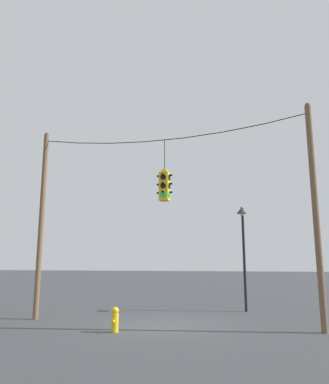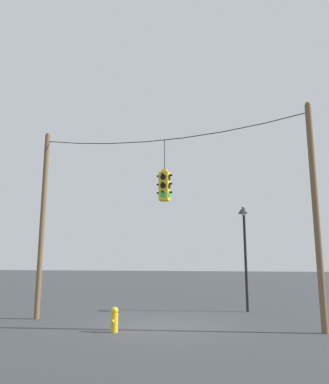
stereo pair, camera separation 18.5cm
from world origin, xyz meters
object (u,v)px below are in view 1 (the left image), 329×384
at_px(utility_pole_left, 41,222).
at_px(street_lamp, 243,236).
at_px(utility_pole_right, 316,211).
at_px(traffic_light_over_intersection, 164,186).
at_px(fire_hydrant, 115,319).

relative_size(utility_pole_left, street_lamp, 1.62).
bearing_deg(utility_pole_right, traffic_light_over_intersection, 180.00).
distance_m(utility_pole_left, traffic_light_over_intersection, 5.25).
xyz_separation_m(utility_pole_right, street_lamp, (-2.71, 4.45, -0.42)).
relative_size(traffic_light_over_intersection, street_lamp, 0.50).
relative_size(utility_pole_right, street_lamp, 1.62).
relative_size(utility_pole_right, fire_hydrant, 9.91).
height_order(traffic_light_over_intersection, fire_hydrant, traffic_light_over_intersection).
distance_m(utility_pole_left, street_lamp, 8.73).
height_order(street_lamp, fire_hydrant, street_lamp).
bearing_deg(utility_pole_right, utility_pole_left, 180.00).
height_order(utility_pole_left, traffic_light_over_intersection, utility_pole_left).
distance_m(traffic_light_over_intersection, street_lamp, 5.28).
distance_m(utility_pole_right, fire_hydrant, 7.21).
relative_size(utility_pole_left, utility_pole_right, 1.00).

